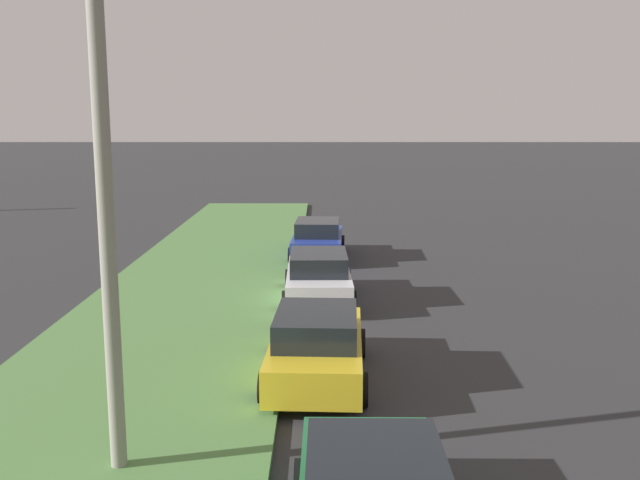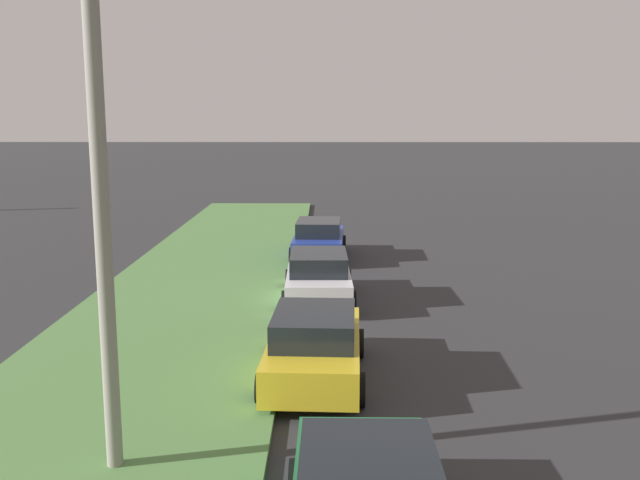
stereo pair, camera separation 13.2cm
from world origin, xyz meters
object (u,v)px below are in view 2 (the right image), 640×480
Objects in this scene: parked_car_white at (319,277)px; streetlight at (126,182)px; parked_car_blue at (319,239)px; parked_car_yellow at (315,346)px.

streetlight is (-9.91, 2.63, 3.67)m from parked_car_white.
parked_car_white and parked_car_blue have the same top height.
parked_car_yellow is at bearing -177.64° from parked_car_blue.
streetlight reaches higher than parked_car_white.
parked_car_yellow is 12.51m from parked_car_blue.
parked_car_white is (6.15, -0.02, 0.00)m from parked_car_yellow.
parked_car_blue is 16.88m from streetlight.
parked_car_white is at bearing 2.35° from parked_car_yellow.
parked_car_blue is (6.36, 0.05, 0.00)m from parked_car_white.
parked_car_blue is at bearing 2.68° from parked_car_yellow.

